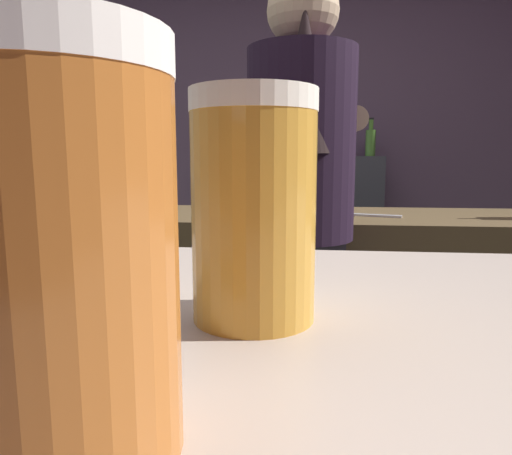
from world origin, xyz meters
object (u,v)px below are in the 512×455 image
object	(u,v)px
bottle_soy	(371,141)
bottle_vinegar	(325,143)
bartender	(300,208)
chefs_knife	(371,215)
pint_glass_far	(59,254)
pint_glass_near	(254,207)
mini_fridge	(3,240)
bottle_olive_oil	(275,143)
mixing_bowl	(285,211)

from	to	relation	value
bottle_soy	bottle_vinegar	bearing A→B (deg)	-153.82
bartender	chefs_knife	distance (m)	0.50
pint_glass_far	bottle_vinegar	world-z (taller)	bottle_vinegar
pint_glass_near	pint_glass_far	size ratio (longest dim) A/B	1.01
mini_fridge	bottle_vinegar	size ratio (longest dim) A/B	5.23
bottle_olive_oil	bottle_vinegar	distance (m)	0.34
pint_glass_near	bottle_olive_oil	size ratio (longest dim) A/B	0.62
pint_glass_far	bottle_soy	xyz separation A→B (m)	(0.53, 3.13, 0.13)
mixing_bowl	pint_glass_near	world-z (taller)	pint_glass_near
bottle_olive_oil	bottle_vinegar	xyz separation A→B (m)	(0.33, -0.08, -0.01)
mixing_bowl	bottle_vinegar	xyz separation A→B (m)	(0.20, 1.29, 0.30)
chefs_knife	pint_glass_far	size ratio (longest dim) A/B	1.68
mini_fridge	bottle_olive_oil	xyz separation A→B (m)	(1.91, 0.15, 0.68)
bottle_soy	bottle_vinegar	world-z (taller)	bottle_soy
pint_glass_near	bottle_olive_oil	world-z (taller)	bottle_olive_oil
bottle_soy	bartender	bearing A→B (deg)	-104.32
mini_fridge	bottle_soy	world-z (taller)	bottle_soy
mixing_bowl	bottle_olive_oil	xyz separation A→B (m)	(-0.13, 1.37, 0.31)
pint_glass_far	mini_fridge	bearing A→B (deg)	124.98
bottle_soy	bottle_vinegar	xyz separation A→B (m)	(-0.31, -0.15, -0.02)
bottle_vinegar	mixing_bowl	bearing A→B (deg)	-98.91
bartender	bottle_olive_oil	xyz separation A→B (m)	(-0.19, 1.71, 0.26)
bottle_soy	chefs_knife	bearing A→B (deg)	-97.26
bottle_olive_oil	mixing_bowl	bearing A→B (deg)	-84.61
bottle_olive_oil	chefs_knife	bearing A→B (deg)	-70.20
mixing_bowl	bottle_soy	xyz separation A→B (m)	(0.52, 1.45, 0.32)
bartender	mini_fridge	bearing A→B (deg)	49.50
mini_fridge	pint_glass_far	size ratio (longest dim) A/B	7.72
pint_glass_near	pint_glass_far	world-z (taller)	pint_glass_near
bartender	pint_glass_far	xyz separation A→B (m)	(-0.07, -1.35, 0.13)
pint_glass_near	pint_glass_far	bearing A→B (deg)	-109.02
bartender	bottle_olive_oil	bearing A→B (deg)	2.35
mixing_bowl	bottle_soy	distance (m)	1.57
mixing_bowl	chefs_knife	bearing A→B (deg)	11.19
mini_fridge	bottle_soy	xyz separation A→B (m)	(2.56, 0.23, 0.69)
mixing_bowl	bottle_soy	size ratio (longest dim) A/B	0.68
pint_glass_near	bottle_soy	size ratio (longest dim) A/B	0.57
bottle_soy	pint_glass_near	bearing A→B (deg)	-99.06
bartender	mixing_bowl	world-z (taller)	bartender
mini_fridge	bottle_vinegar	xyz separation A→B (m)	(2.25, 0.07, 0.67)
pint_glass_far	bottle_olive_oil	distance (m)	3.06
bartender	pint_glass_near	world-z (taller)	bartender
bottle_olive_oil	bottle_vinegar	bearing A→B (deg)	-13.44
pint_glass_near	bartender	bearing A→B (deg)	89.01
mixing_bowl	bottle_soy	world-z (taller)	bottle_soy
bottle_soy	bottle_olive_oil	bearing A→B (deg)	-173.40
chefs_knife	bottle_vinegar	bearing A→B (deg)	112.64
bartender	bottle_soy	size ratio (longest dim) A/B	6.59
mixing_bowl	bartender	bearing A→B (deg)	-79.85
bottle_vinegar	pint_glass_near	bearing A→B (deg)	-93.29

